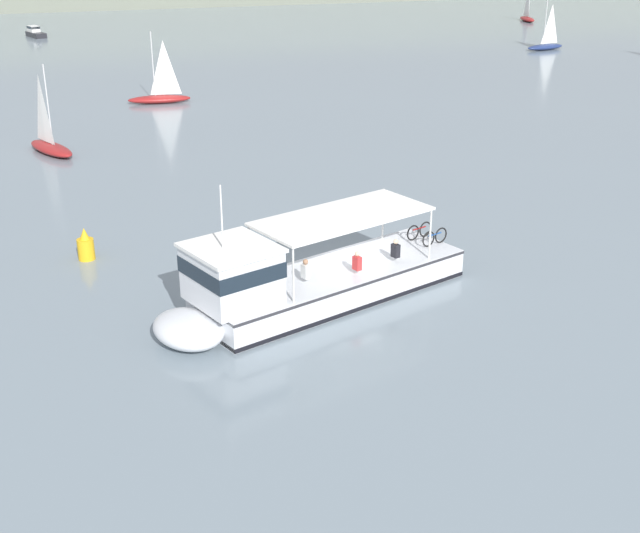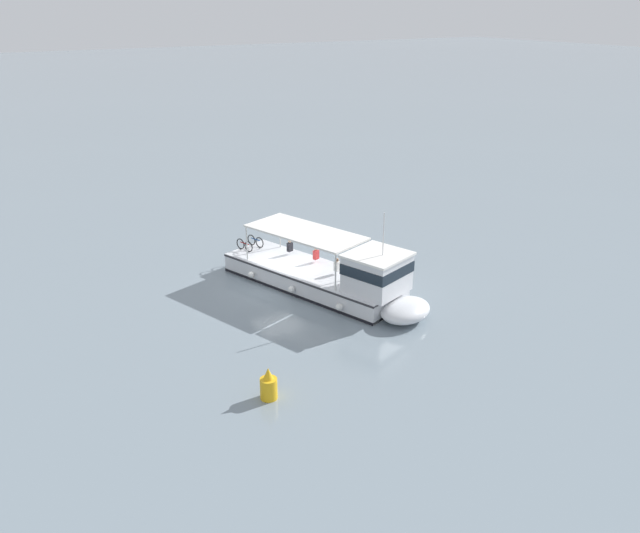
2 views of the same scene
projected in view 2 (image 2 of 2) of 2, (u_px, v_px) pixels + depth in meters
name	position (u px, v px, depth m)	size (l,w,h in m)	color
ground_plane	(276.00, 286.00, 36.10)	(400.00, 400.00, 0.00)	gray
ferry_main	(334.00, 278.00, 34.58)	(13.01, 7.15, 5.32)	silver
channel_buoy	(269.00, 386.00, 25.67)	(0.70, 0.70, 1.40)	gold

